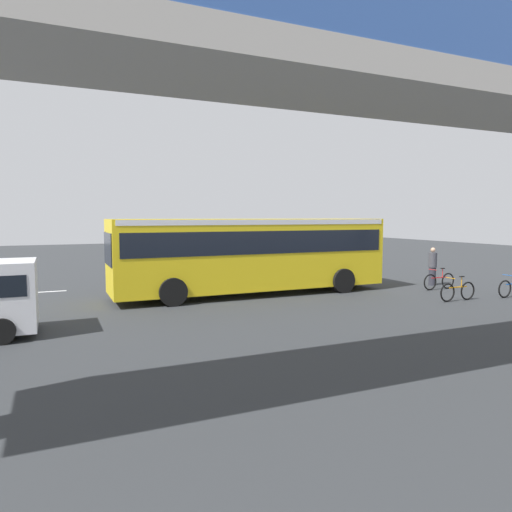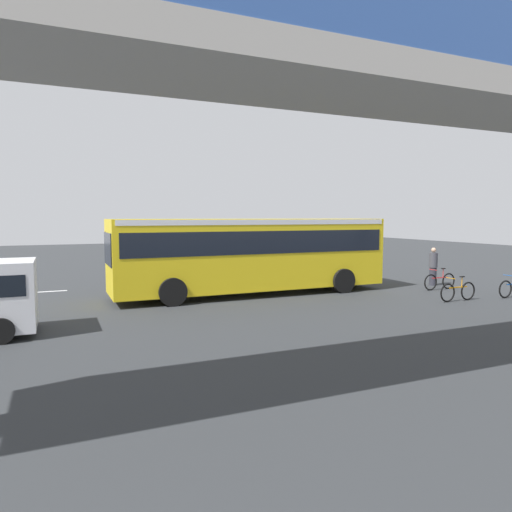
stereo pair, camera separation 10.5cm
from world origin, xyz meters
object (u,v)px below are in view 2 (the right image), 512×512
(pedestrian, at_px, (433,267))
(traffic_sign, at_px, (259,241))
(bicycle_red, at_px, (440,281))
(city_bus, at_px, (252,249))
(bicycle_orange, at_px, (458,292))

(pedestrian, height_order, traffic_sign, traffic_sign)
(pedestrian, bearing_deg, bicycle_red, 58.03)
(city_bus, height_order, bicycle_orange, city_bus)
(bicycle_orange, xyz_separation_m, pedestrian, (-2.19, -3.53, 0.51))
(city_bus, distance_m, bicycle_red, 8.56)
(bicycle_orange, distance_m, pedestrian, 4.19)
(city_bus, distance_m, bicycle_orange, 8.25)
(bicycle_orange, distance_m, traffic_sign, 11.13)
(bicycle_red, distance_m, pedestrian, 1.41)
(city_bus, relative_size, bicycle_orange, 6.52)
(bicycle_orange, height_order, pedestrian, pedestrian)
(city_bus, bearing_deg, pedestrian, 172.47)
(bicycle_orange, bearing_deg, pedestrian, -121.88)
(city_bus, xyz_separation_m, traffic_sign, (-2.81, -5.66, 0.01))
(bicycle_orange, bearing_deg, city_bus, -35.37)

